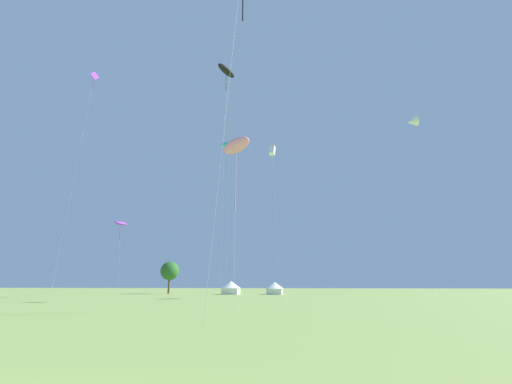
{
  "coord_description": "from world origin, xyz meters",
  "views": [
    {
      "loc": [
        5.39,
        -3.88,
        1.92
      ],
      "look_at": [
        0.0,
        32.0,
        11.41
      ],
      "focal_mm": 24.89,
      "sensor_mm": 36.0,
      "label": 1
    }
  ],
  "objects_px": {
    "kite_purple_diamond": "(93,87)",
    "kite_cyan_parafoil": "(230,144)",
    "kite_pink_parafoil": "(236,146)",
    "festival_tent_center": "(231,287)",
    "kite_black_parafoil": "(226,71)",
    "kite_white_delta": "(412,122)",
    "tree_distant_left": "(170,271)",
    "kite_white_box": "(272,151)",
    "kite_purple_parafoil": "(121,223)",
    "festival_tent_right": "(275,287)"
  },
  "relations": [
    {
      "from": "kite_purple_diamond",
      "to": "kite_cyan_parafoil",
      "type": "bearing_deg",
      "value": -0.08
    },
    {
      "from": "kite_pink_parafoil",
      "to": "kite_purple_diamond",
      "type": "bearing_deg",
      "value": 144.6
    },
    {
      "from": "festival_tent_center",
      "to": "kite_black_parafoil",
      "type": "bearing_deg",
      "value": -80.42
    },
    {
      "from": "kite_white_delta",
      "to": "festival_tent_center",
      "type": "relative_size",
      "value": 7.92
    },
    {
      "from": "kite_cyan_parafoil",
      "to": "tree_distant_left",
      "type": "bearing_deg",
      "value": 124.35
    },
    {
      "from": "kite_black_parafoil",
      "to": "kite_purple_diamond",
      "type": "distance_m",
      "value": 22.57
    },
    {
      "from": "tree_distant_left",
      "to": "kite_white_box",
      "type": "bearing_deg",
      "value": -48.9
    },
    {
      "from": "kite_cyan_parafoil",
      "to": "kite_purple_parafoil",
      "type": "bearing_deg",
      "value": 159.25
    },
    {
      "from": "kite_purple_parafoil",
      "to": "festival_tent_center",
      "type": "height_order",
      "value": "kite_purple_parafoil"
    },
    {
      "from": "kite_black_parafoil",
      "to": "kite_purple_parafoil",
      "type": "bearing_deg",
      "value": 159.35
    },
    {
      "from": "tree_distant_left",
      "to": "festival_tent_center",
      "type": "bearing_deg",
      "value": -11.19
    },
    {
      "from": "kite_purple_parafoil",
      "to": "kite_pink_parafoil",
      "type": "height_order",
      "value": "kite_pink_parafoil"
    },
    {
      "from": "festival_tent_center",
      "to": "tree_distant_left",
      "type": "xyz_separation_m",
      "value": [
        -14.55,
        2.88,
        3.37
      ]
    },
    {
      "from": "kite_purple_parafoil",
      "to": "festival_tent_center",
      "type": "relative_size",
      "value": 3.03
    },
    {
      "from": "kite_purple_parafoil",
      "to": "kite_pink_parafoil",
      "type": "relative_size",
      "value": 0.89
    },
    {
      "from": "kite_white_box",
      "to": "festival_tent_right",
      "type": "relative_size",
      "value": 5.54
    },
    {
      "from": "kite_black_parafoil",
      "to": "kite_purple_diamond",
      "type": "height_order",
      "value": "kite_purple_diamond"
    },
    {
      "from": "kite_purple_parafoil",
      "to": "tree_distant_left",
      "type": "distance_m",
      "value": 22.36
    },
    {
      "from": "kite_purple_parafoil",
      "to": "kite_white_box",
      "type": "bearing_deg",
      "value": -18.09
    },
    {
      "from": "kite_white_box",
      "to": "kite_purple_parafoil",
      "type": "bearing_deg",
      "value": 161.91
    },
    {
      "from": "kite_purple_diamond",
      "to": "kite_cyan_parafoil",
      "type": "height_order",
      "value": "kite_purple_diamond"
    },
    {
      "from": "kite_black_parafoil",
      "to": "kite_purple_parafoil",
      "type": "distance_m",
      "value": 30.79
    },
    {
      "from": "kite_black_parafoil",
      "to": "kite_white_delta",
      "type": "distance_m",
      "value": 35.49
    },
    {
      "from": "kite_pink_parafoil",
      "to": "tree_distant_left",
      "type": "distance_m",
      "value": 55.92
    },
    {
      "from": "festival_tent_center",
      "to": "tree_distant_left",
      "type": "bearing_deg",
      "value": 168.81
    },
    {
      "from": "kite_black_parafoil",
      "to": "tree_distant_left",
      "type": "relative_size",
      "value": 5.11
    },
    {
      "from": "kite_cyan_parafoil",
      "to": "festival_tent_center",
      "type": "distance_m",
      "value": 33.55
    },
    {
      "from": "kite_white_delta",
      "to": "kite_purple_diamond",
      "type": "bearing_deg",
      "value": -163.33
    },
    {
      "from": "kite_black_parafoil",
      "to": "kite_pink_parafoil",
      "type": "height_order",
      "value": "kite_black_parafoil"
    },
    {
      "from": "kite_cyan_parafoil",
      "to": "tree_distant_left",
      "type": "relative_size",
      "value": 3.25
    },
    {
      "from": "kite_white_box",
      "to": "kite_purple_diamond",
      "type": "xyz_separation_m",
      "value": [
        -29.79,
        1.04,
        13.39
      ]
    },
    {
      "from": "kite_black_parafoil",
      "to": "festival_tent_right",
      "type": "bearing_deg",
      "value": 79.73
    },
    {
      "from": "kite_black_parafoil",
      "to": "festival_tent_center",
      "type": "xyz_separation_m",
      "value": [
        -4.33,
        25.69,
        -33.1
      ]
    },
    {
      "from": "kite_cyan_parafoil",
      "to": "festival_tent_right",
      "type": "bearing_deg",
      "value": 81.79
    },
    {
      "from": "kite_purple_parafoil",
      "to": "kite_cyan_parafoil",
      "type": "height_order",
      "value": "kite_cyan_parafoil"
    },
    {
      "from": "kite_cyan_parafoil",
      "to": "tree_distant_left",
      "type": "height_order",
      "value": "kite_cyan_parafoil"
    },
    {
      "from": "kite_pink_parafoil",
      "to": "kite_black_parafoil",
      "type": "bearing_deg",
      "value": 106.5
    },
    {
      "from": "kite_white_delta",
      "to": "tree_distant_left",
      "type": "relative_size",
      "value": 4.7
    },
    {
      "from": "kite_white_delta",
      "to": "festival_tent_right",
      "type": "xyz_separation_m",
      "value": [
        -26.91,
        9.82,
        -29.83
      ]
    },
    {
      "from": "tree_distant_left",
      "to": "kite_pink_parafoil",
      "type": "bearing_deg",
      "value": -63.08
    },
    {
      "from": "kite_white_delta",
      "to": "tree_distant_left",
      "type": "xyz_separation_m",
      "value": [
        -50.45,
        12.7,
        -26.35
      ]
    },
    {
      "from": "kite_pink_parafoil",
      "to": "kite_white_delta",
      "type": "height_order",
      "value": "kite_white_delta"
    },
    {
      "from": "kite_black_parafoil",
      "to": "kite_cyan_parafoil",
      "type": "height_order",
      "value": "kite_black_parafoil"
    },
    {
      "from": "kite_black_parafoil",
      "to": "kite_pink_parafoil",
      "type": "bearing_deg",
      "value": -73.5
    },
    {
      "from": "kite_purple_diamond",
      "to": "festival_tent_center",
      "type": "xyz_separation_m",
      "value": [
        18.22,
        26.03,
        -32.08
      ]
    },
    {
      "from": "kite_white_delta",
      "to": "festival_tent_center",
      "type": "xyz_separation_m",
      "value": [
        -35.9,
        9.82,
        -29.72
      ]
    },
    {
      "from": "kite_black_parafoil",
      "to": "kite_pink_parafoil",
      "type": "xyz_separation_m",
      "value": [
        6.15,
        -20.74,
        -21.39
      ]
    },
    {
      "from": "kite_white_box",
      "to": "kite_pink_parafoil",
      "type": "height_order",
      "value": "kite_white_box"
    },
    {
      "from": "tree_distant_left",
      "to": "kite_purple_parafoil",
      "type": "bearing_deg",
      "value": -91.82
    },
    {
      "from": "festival_tent_right",
      "to": "kite_white_delta",
      "type": "bearing_deg",
      "value": -20.05
    }
  ]
}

